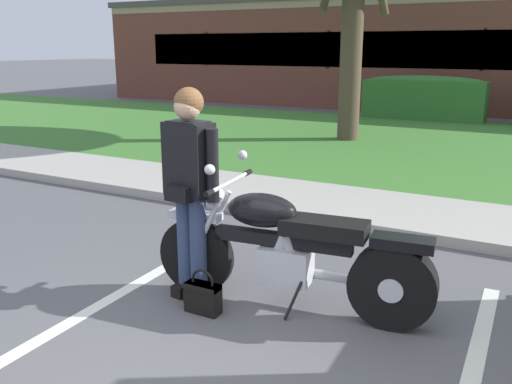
% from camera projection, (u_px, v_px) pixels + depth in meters
% --- Properties ---
extents(curb_strip, '(60.00, 0.20, 0.12)m').
position_uv_depth(curb_strip, '(370.00, 227.00, 6.10)').
color(curb_strip, '#ADA89E').
rests_on(curb_strip, ground).
extents(concrete_walk, '(60.00, 1.50, 0.08)m').
position_uv_depth(concrete_walk, '(390.00, 209.00, 6.83)').
color(concrete_walk, '#ADA89E').
rests_on(concrete_walk, ground).
extents(grass_lawn, '(60.00, 8.37, 0.06)m').
position_uv_depth(grass_lawn, '(457.00, 148.00, 11.02)').
color(grass_lawn, '#3D752D').
rests_on(grass_lawn, ground).
extents(stall_stripe_0, '(0.22, 4.40, 0.01)m').
position_uv_depth(stall_stripe_0, '(63.00, 326.00, 4.05)').
color(stall_stripe_0, silver).
rests_on(stall_stripe_0, ground).
extents(motorcycle, '(2.24, 0.82, 1.18)m').
position_uv_depth(motorcycle, '(299.00, 252.00, 4.20)').
color(motorcycle, black).
rests_on(motorcycle, ground).
extents(rider_person, '(0.57, 0.33, 1.70)m').
position_uv_depth(rider_person, '(190.00, 179.00, 4.31)').
color(rider_person, black).
rests_on(rider_person, ground).
extents(handbag, '(0.28, 0.13, 0.36)m').
position_uv_depth(handbag, '(203.00, 295.00, 4.23)').
color(handbag, black).
rests_on(handbag, ground).
extents(hedge_left, '(3.25, 0.90, 1.24)m').
position_uv_depth(hedge_left, '(424.00, 97.00, 15.15)').
color(hedge_left, '#336B2D').
rests_on(hedge_left, ground).
extents(brick_building, '(27.89, 11.35, 3.67)m').
position_uv_depth(brick_building, '(502.00, 51.00, 20.35)').
color(brick_building, brown).
rests_on(brick_building, ground).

